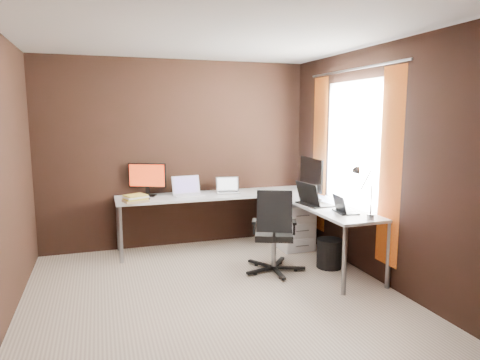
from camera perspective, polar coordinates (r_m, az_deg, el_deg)
name	(u,v)px	position (r m, az deg, el deg)	size (l,w,h in m)	color
room	(243,165)	(4.24, 0.38, 1.96)	(3.60, 3.60, 2.50)	beige
desk	(256,203)	(5.41, 2.11, -3.02)	(2.65, 2.25, 0.73)	white
drawer_pedestal	(294,226)	(5.82, 7.16, -6.07)	(0.42, 0.50, 0.60)	white
monitor_left	(147,178)	(5.65, -12.27, 0.31)	(0.46, 0.24, 0.43)	black
monitor_right	(311,176)	(5.36, 9.48, 0.53)	(0.17, 0.64, 0.52)	black
laptop_white	(187,191)	(5.66, -7.04, -1.48)	(0.39, 0.29, 0.25)	white
laptop_silver	(228,189)	(5.79, -1.62, -1.25)	(0.34, 0.27, 0.21)	silver
laptop_black_big	(312,200)	(5.06, 9.64, -2.68)	(0.34, 0.45, 0.27)	black
laptop_black_small	(343,209)	(4.74, 13.62, -3.74)	(0.24, 0.31, 0.19)	black
book_stack	(135,198)	(5.33, -13.77, -2.40)	(0.32, 0.29, 0.09)	tan
mouse_left	(147,199)	(5.41, -12.35, -2.47)	(0.09, 0.06, 0.04)	black
mouse_corner	(264,191)	(5.82, 3.17, -1.52)	(0.08, 0.05, 0.03)	black
desk_lamp	(363,186)	(4.47, 16.03, -0.79)	(0.18, 0.21, 0.53)	slate
office_chair	(274,248)	(4.92, 4.54, -8.98)	(0.55, 0.58, 0.97)	black
wastebasket	(329,253)	(5.18, 11.83, -9.55)	(0.29, 0.29, 0.34)	black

